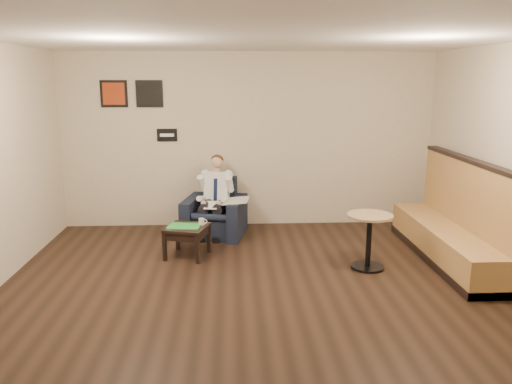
{
  "coord_description": "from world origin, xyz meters",
  "views": [
    {
      "loc": [
        -0.28,
        -5.05,
        2.37
      ],
      "look_at": [
        0.04,
        1.2,
        0.95
      ],
      "focal_mm": 35.0,
      "sensor_mm": 36.0,
      "label": 1
    }
  ],
  "objects_px": {
    "armchair": "(215,208)",
    "side_table": "(187,241)",
    "green_folder": "(184,226)",
    "cafe_table": "(369,241)",
    "banquette": "(449,211)",
    "coffee_mug": "(202,222)",
    "smartphone": "(194,223)",
    "seated_man": "(213,200)"
  },
  "relations": [
    {
      "from": "armchair",
      "to": "side_table",
      "type": "distance_m",
      "value": 1.04
    },
    {
      "from": "side_table",
      "to": "green_folder",
      "type": "relative_size",
      "value": 1.22
    },
    {
      "from": "armchair",
      "to": "green_folder",
      "type": "distance_m",
      "value": 1.04
    },
    {
      "from": "side_table",
      "to": "cafe_table",
      "type": "bearing_deg",
      "value": -13.17
    },
    {
      "from": "banquette",
      "to": "cafe_table",
      "type": "height_order",
      "value": "banquette"
    },
    {
      "from": "green_folder",
      "to": "banquette",
      "type": "height_order",
      "value": "banquette"
    },
    {
      "from": "coffee_mug",
      "to": "smartphone",
      "type": "bearing_deg",
      "value": 146.96
    },
    {
      "from": "seated_man",
      "to": "armchair",
      "type": "bearing_deg",
      "value": 90.0
    },
    {
      "from": "coffee_mug",
      "to": "smartphone",
      "type": "relative_size",
      "value": 0.68
    },
    {
      "from": "seated_man",
      "to": "side_table",
      "type": "bearing_deg",
      "value": -99.4
    },
    {
      "from": "side_table",
      "to": "banquette",
      "type": "distance_m",
      "value": 3.52
    },
    {
      "from": "green_folder",
      "to": "smartphone",
      "type": "bearing_deg",
      "value": 50.1
    },
    {
      "from": "armchair",
      "to": "coffee_mug",
      "type": "relative_size",
      "value": 9.8
    },
    {
      "from": "green_folder",
      "to": "banquette",
      "type": "relative_size",
      "value": 0.16
    },
    {
      "from": "seated_man",
      "to": "cafe_table",
      "type": "xyz_separation_m",
      "value": [
        2.02,
        -1.4,
        -0.23
      ]
    },
    {
      "from": "green_folder",
      "to": "cafe_table",
      "type": "bearing_deg",
      "value": -12.75
    },
    {
      "from": "green_folder",
      "to": "smartphone",
      "type": "xyz_separation_m",
      "value": [
        0.12,
        0.14,
        -0.0
      ]
    },
    {
      "from": "coffee_mug",
      "to": "banquette",
      "type": "height_order",
      "value": "banquette"
    },
    {
      "from": "smartphone",
      "to": "banquette",
      "type": "distance_m",
      "value": 3.43
    },
    {
      "from": "green_folder",
      "to": "banquette",
      "type": "distance_m",
      "value": 3.53
    },
    {
      "from": "seated_man",
      "to": "smartphone",
      "type": "xyz_separation_m",
      "value": [
        -0.24,
        -0.72,
        -0.16
      ]
    },
    {
      "from": "side_table",
      "to": "green_folder",
      "type": "height_order",
      "value": "green_folder"
    },
    {
      "from": "seated_man",
      "to": "coffee_mug",
      "type": "relative_size",
      "value": 13.0
    },
    {
      "from": "armchair",
      "to": "side_table",
      "type": "height_order",
      "value": "armchair"
    },
    {
      "from": "green_folder",
      "to": "banquette",
      "type": "xyz_separation_m",
      "value": [
        3.51,
        -0.28,
        0.24
      ]
    },
    {
      "from": "armchair",
      "to": "side_table",
      "type": "xyz_separation_m",
      "value": [
        -0.35,
        -0.96,
        -0.21
      ]
    },
    {
      "from": "armchair",
      "to": "seated_man",
      "type": "xyz_separation_m",
      "value": [
        -0.02,
        -0.11,
        0.16
      ]
    },
    {
      "from": "armchair",
      "to": "smartphone",
      "type": "bearing_deg",
      "value": -95.91
    },
    {
      "from": "seated_man",
      "to": "smartphone",
      "type": "relative_size",
      "value": 8.82
    },
    {
      "from": "banquette",
      "to": "cafe_table",
      "type": "xyz_separation_m",
      "value": [
        -1.13,
        -0.26,
        -0.31
      ]
    },
    {
      "from": "seated_man",
      "to": "green_folder",
      "type": "height_order",
      "value": "seated_man"
    },
    {
      "from": "smartphone",
      "to": "cafe_table",
      "type": "distance_m",
      "value": 2.36
    },
    {
      "from": "seated_man",
      "to": "coffee_mug",
      "type": "height_order",
      "value": "seated_man"
    },
    {
      "from": "side_table",
      "to": "smartphone",
      "type": "distance_m",
      "value": 0.27
    },
    {
      "from": "coffee_mug",
      "to": "banquette",
      "type": "distance_m",
      "value": 3.31
    },
    {
      "from": "coffee_mug",
      "to": "green_folder",
      "type": "bearing_deg",
      "value": -162.25
    },
    {
      "from": "cafe_table",
      "to": "green_folder",
      "type": "bearing_deg",
      "value": 167.25
    },
    {
      "from": "banquette",
      "to": "armchair",
      "type": "bearing_deg",
      "value": 158.28
    },
    {
      "from": "coffee_mug",
      "to": "smartphone",
      "type": "distance_m",
      "value": 0.14
    },
    {
      "from": "coffee_mug",
      "to": "banquette",
      "type": "xyz_separation_m",
      "value": [
        3.28,
        -0.35,
        0.2
      ]
    },
    {
      "from": "seated_man",
      "to": "side_table",
      "type": "xyz_separation_m",
      "value": [
        -0.32,
        -0.85,
        -0.37
      ]
    },
    {
      "from": "green_folder",
      "to": "coffee_mug",
      "type": "relative_size",
      "value": 4.74
    }
  ]
}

